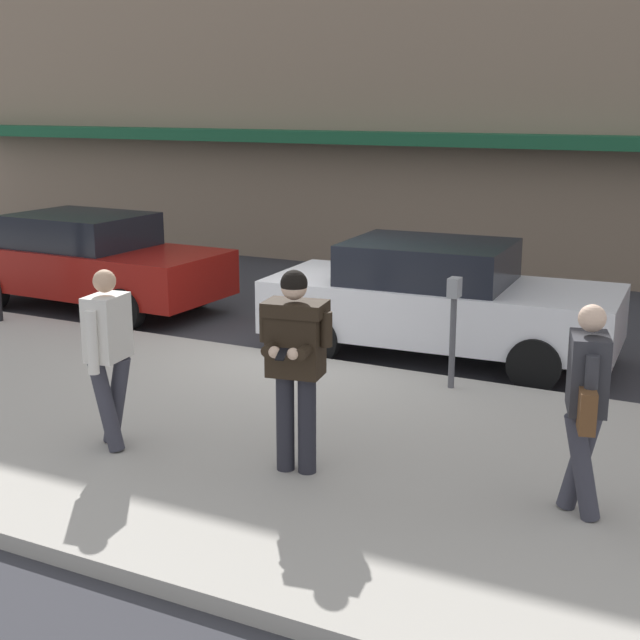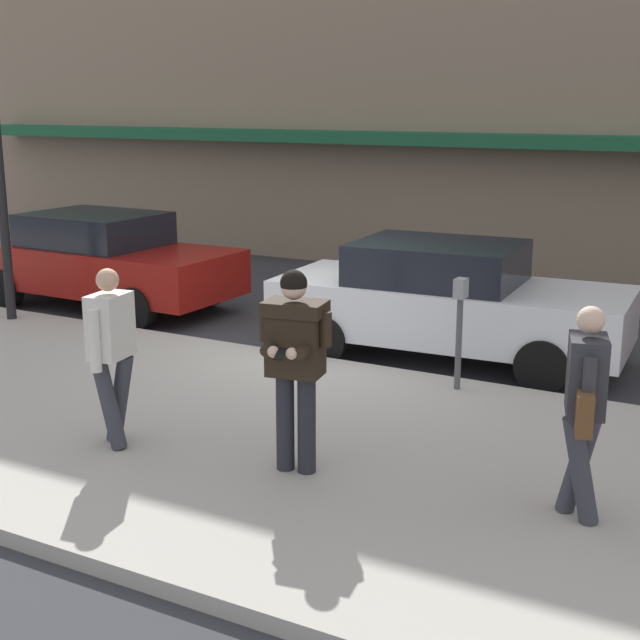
% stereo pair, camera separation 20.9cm
% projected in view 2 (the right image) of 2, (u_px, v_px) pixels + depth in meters
% --- Properties ---
extents(ground_plane, '(80.00, 80.00, 0.00)m').
position_uv_depth(ground_plane, '(319.00, 361.00, 11.61)').
color(ground_plane, '#333338').
extents(sidewalk, '(32.00, 5.30, 0.14)m').
position_uv_depth(sidewalk, '(268.00, 442.00, 8.70)').
color(sidewalk, '#A8A399').
rests_on(sidewalk, ground).
extents(curb_paint_line, '(28.00, 0.12, 0.01)m').
position_uv_depth(curb_paint_line, '(390.00, 371.00, 11.18)').
color(curb_paint_line, silver).
rests_on(curb_paint_line, ground).
extents(parked_sedan_near, '(4.54, 2.00, 1.54)m').
position_uv_depth(parked_sedan_near, '(103.00, 260.00, 14.47)').
color(parked_sedan_near, maroon).
rests_on(parked_sedan_near, ground).
extents(parked_sedan_mid, '(4.60, 2.13, 1.54)m').
position_uv_depth(parked_sedan_mid, '(447.00, 300.00, 11.54)').
color(parked_sedan_mid, silver).
rests_on(parked_sedan_mid, ground).
extents(man_texting_on_phone, '(0.64, 0.62, 1.81)m').
position_uv_depth(man_texting_on_phone, '(295.00, 349.00, 7.58)').
color(man_texting_on_phone, '#23232B').
rests_on(man_texting_on_phone, sidewalk).
extents(pedestrian_in_light_coat, '(0.37, 0.60, 1.70)m').
position_uv_depth(pedestrian_in_light_coat, '(111.00, 346.00, 8.22)').
color(pedestrian_in_light_coat, '#33333D').
rests_on(pedestrian_in_light_coat, sidewalk).
extents(pedestrian_with_bag, '(0.40, 0.72, 1.70)m').
position_uv_depth(pedestrian_with_bag, '(585.00, 401.00, 6.74)').
color(pedestrian_with_bag, '#33333D').
rests_on(pedestrian_with_bag, sidewalk).
extents(parking_meter, '(0.12, 0.18, 1.27)m').
position_uv_depth(parking_meter, '(460.00, 317.00, 9.88)').
color(parking_meter, '#4C4C51').
rests_on(parking_meter, sidewalk).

